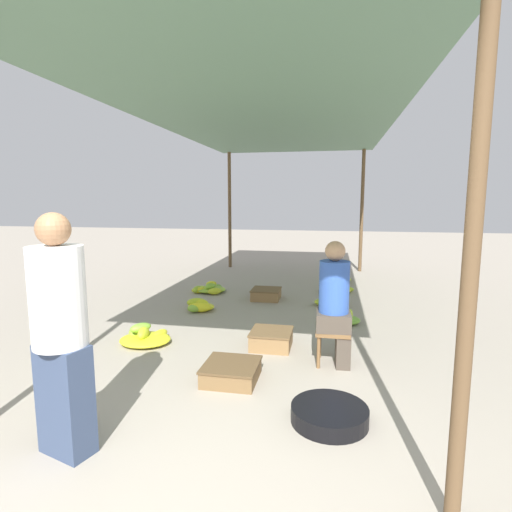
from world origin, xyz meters
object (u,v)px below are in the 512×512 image
object	(u,v)px
vendor_seated	(336,302)
crate_near	(266,294)
basin_black	(329,414)
banana_pile_right_2	(336,289)
banana_pile_left_2	(209,289)
vendor_foreground	(61,332)
crate_mid	(271,339)
banana_pile_left_1	(144,337)
banana_pile_right_3	(331,301)
banana_pile_right_0	(340,278)
crate_far	(231,372)
stool	(333,336)
banana_pile_left_0	(199,306)
banana_pile_right_1	(343,317)

from	to	relation	value
vendor_seated	crate_near	bearing A→B (deg)	114.15
basin_black	banana_pile_right_2	world-z (taller)	banana_pile_right_2
banana_pile_left_2	banana_pile_right_2	bearing A→B (deg)	11.52
vendor_foreground	crate_mid	bearing A→B (deg)	63.95
vendor_foreground	basin_black	size ratio (longest dim) A/B	2.73
banana_pile_left_1	vendor_seated	bearing A→B (deg)	-5.06
vendor_foreground	crate_mid	distance (m)	2.49
banana_pile_right_2	banana_pile_right_3	world-z (taller)	banana_pile_right_3
banana_pile_right_0	crate_far	bearing A→B (deg)	-102.54
crate_far	vendor_foreground	bearing A→B (deg)	-123.13
vendor_seated	basin_black	size ratio (longest dim) A/B	2.17
crate_mid	stool	bearing A→B (deg)	-26.06
banana_pile_left_0	banana_pile_left_2	world-z (taller)	banana_pile_left_2
banana_pile_left_2	stool	bearing A→B (deg)	-51.78
crate_near	stool	bearing A→B (deg)	-66.18
stool	banana_pile_right_3	size ratio (longest dim) A/B	0.70
banana_pile_right_3	vendor_seated	bearing A→B (deg)	-88.70
banana_pile_left_2	banana_pile_right_3	distance (m)	2.23
banana_pile_left_2	crate_far	world-z (taller)	banana_pile_left_2
banana_pile_left_2	banana_pile_right_3	bearing A→B (deg)	-13.64
basin_black	banana_pile_right_1	size ratio (longest dim) A/B	1.14
crate_near	crate_far	world-z (taller)	crate_near
stool	crate_mid	size ratio (longest dim) A/B	0.79
banana_pile_left_2	banana_pile_right_1	world-z (taller)	banana_pile_right_1
banana_pile_left_1	banana_pile_right_0	distance (m)	4.65
banana_pile_left_1	banana_pile_left_2	bearing A→B (deg)	90.73
banana_pile_left_1	crate_far	bearing A→B (deg)	-31.30
crate_far	banana_pile_left_2	bearing A→B (deg)	110.86
basin_black	banana_pile_right_0	bearing A→B (deg)	88.28
basin_black	crate_far	size ratio (longest dim) A/B	1.16
vendor_foreground	stool	xyz separation A→B (m)	(1.73, 1.80, -0.53)
banana_pile_right_1	banana_pile_left_2	bearing A→B (deg)	149.54
stool	banana_pile_left_1	size ratio (longest dim) A/B	0.58
vendor_foreground	banana_pile_left_0	bearing A→B (deg)	94.44
stool	banana_pile_right_1	distance (m)	1.45
banana_pile_left_0	banana_pile_right_0	distance (m)	3.34
vendor_seated	banana_pile_right_2	world-z (taller)	vendor_seated
banana_pile_right_3	crate_far	size ratio (longest dim) A/B	1.04
stool	banana_pile_right_0	size ratio (longest dim) A/B	0.60
banana_pile_left_1	banana_pile_right_2	size ratio (longest dim) A/B	0.93
stool	crate_far	distance (m)	1.10
vendor_foreground	banana_pile_right_1	bearing A→B (deg)	60.01
stool	crate_near	world-z (taller)	stool
stool	banana_pile_left_2	xyz separation A→B (m)	(-2.21, 2.80, -0.23)
crate_near	basin_black	bearing A→B (deg)	-73.24
vendor_seated	banana_pile_right_3	world-z (taller)	vendor_seated
vendor_foreground	crate_near	world-z (taller)	vendor_foreground
banana_pile_right_0	stool	bearing A→B (deg)	-91.95
banana_pile_left_1	banana_pile_left_0	bearing A→B (deg)	83.13
crate_far	crate_near	bearing A→B (deg)	93.41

